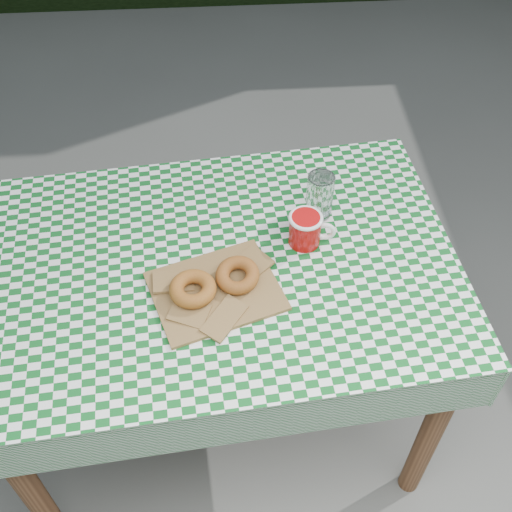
{
  "coord_description": "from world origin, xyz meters",
  "views": [
    {
      "loc": [
        0.0,
        -0.89,
        1.94
      ],
      "look_at": [
        0.07,
        0.11,
        0.79
      ],
      "focal_mm": 44.72,
      "sensor_mm": 36.0,
      "label": 1
    }
  ],
  "objects_px": {
    "paper_bag": "(216,290)",
    "coffee_mug": "(305,230)",
    "table": "(223,350)",
    "drinking_glass": "(320,196)"
  },
  "relations": [
    {
      "from": "table",
      "to": "coffee_mug",
      "type": "bearing_deg",
      "value": 9.92
    },
    {
      "from": "coffee_mug",
      "to": "drinking_glass",
      "type": "height_order",
      "value": "drinking_glass"
    },
    {
      "from": "paper_bag",
      "to": "drinking_glass",
      "type": "bearing_deg",
      "value": 41.82
    },
    {
      "from": "table",
      "to": "drinking_glass",
      "type": "distance_m",
      "value": 0.54
    },
    {
      "from": "drinking_glass",
      "to": "coffee_mug",
      "type": "bearing_deg",
      "value": -116.2
    },
    {
      "from": "table",
      "to": "coffee_mug",
      "type": "distance_m",
      "value": 0.48
    },
    {
      "from": "table",
      "to": "paper_bag",
      "type": "xyz_separation_m",
      "value": [
        -0.0,
        -0.09,
        0.39
      ]
    },
    {
      "from": "paper_bag",
      "to": "drinking_glass",
      "type": "distance_m",
      "value": 0.37
    },
    {
      "from": "drinking_glass",
      "to": "table",
      "type": "bearing_deg",
      "value": -149.56
    },
    {
      "from": "paper_bag",
      "to": "coffee_mug",
      "type": "xyz_separation_m",
      "value": [
        0.23,
        0.15,
        0.04
      ]
    }
  ]
}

